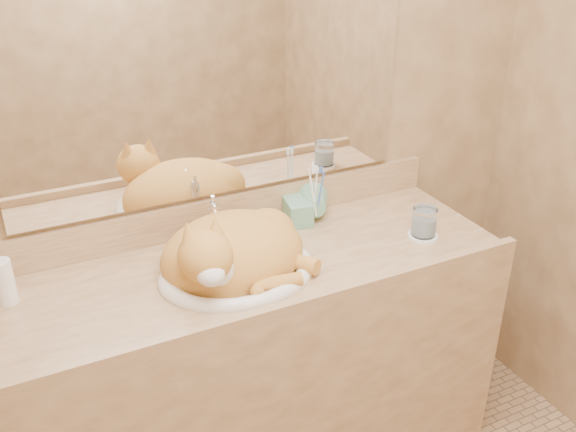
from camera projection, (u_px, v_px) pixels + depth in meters
name	position (u px, v px, depth m)	size (l,w,h in m)	color
wall_back	(213.00, 115.00, 1.99)	(2.40, 0.02, 2.50)	brown
vanity_counter	(255.00, 374.00, 2.15)	(1.60, 0.55, 0.85)	olive
mirror	(212.00, 71.00, 1.92)	(1.30, 0.02, 0.80)	white
sink_basin	(237.00, 253.00, 1.88)	(0.47, 0.39, 0.15)	white
faucet	(215.00, 224.00, 2.02)	(0.04, 0.12, 0.17)	silver
cat	(231.00, 250.00, 1.89)	(0.45, 0.37, 0.24)	#BB782B
soap_dispenser	(303.00, 205.00, 2.12)	(0.08, 0.08, 0.18)	#67A585
toothbrush_cup	(316.00, 211.00, 2.17)	(0.11, 0.11, 0.11)	#67A585
toothbrushes	(317.00, 190.00, 2.14)	(0.04, 0.04, 0.22)	white
saucer	(423.00, 236.00, 2.11)	(0.10, 0.10, 0.01)	white
water_glass	(424.00, 222.00, 2.09)	(0.08, 0.08, 0.09)	silver
lotion_bottle	(4.00, 282.00, 1.76)	(0.06, 0.06, 0.13)	white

